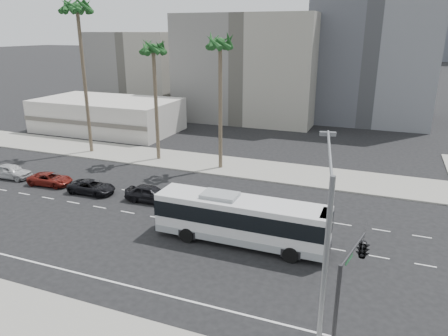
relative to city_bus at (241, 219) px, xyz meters
The scene contains 16 objects.
ground 3.28m from the city_bus, 143.99° to the left, with size 700.00×700.00×0.00m, color black.
sidewalk_north 17.28m from the city_bus, 97.10° to the left, with size 120.00×7.00×0.15m, color gray.
commercial_low 42.31m from the city_bus, 139.40° to the left, with size 22.00×12.16×5.00m.
midrise_beige_west 49.14m from the city_bus, 106.88° to the left, with size 24.00×18.00×18.00m, color slate.
midrise_gray_center 54.98m from the city_bus, 83.74° to the left, with size 20.00×20.00×26.00m, color #51535A.
midrise_beige_far 65.55m from the city_bus, 127.90° to the left, with size 18.00×16.00×15.00m, color slate.
city_bus is the anchor object (origin of this frame).
car_a 11.49m from the city_bus, 157.24° to the left, with size 4.71×1.90×1.61m, color black.
car_b 17.55m from the city_bus, 166.24° to the left, with size 4.73×2.18×1.31m, color black.
car_c 22.98m from the city_bus, 168.68° to the left, with size 4.63×2.13×1.29m, color maroon.
car_d 28.40m from the city_bus, behind, with size 4.63×1.86×1.58m, color #B8B8B9.
streetlight_corner 14.51m from the city_bus, 57.05° to the right, with size 1.48×5.10×10.85m.
traffic_signal 12.84m from the city_bus, 44.56° to the right, with size 3.03×4.10×6.50m.
palm_near 21.53m from the city_bus, 116.78° to the left, with size 4.50×4.50×15.16m.
palm_mid 25.89m from the city_bus, 135.14° to the left, with size 4.70×4.70×14.52m.
palm_far 34.73m from the city_bus, 148.60° to the left, with size 5.62×5.62×19.28m.
Camera 1 is at (11.33, -28.37, 15.30)m, focal length 33.52 mm.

